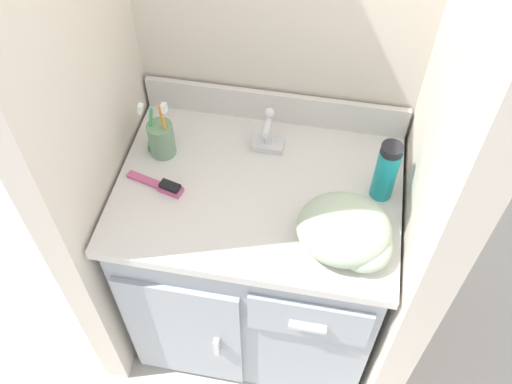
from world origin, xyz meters
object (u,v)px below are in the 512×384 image
(toothbrush_cup, at_px, (161,138))
(hand_towel, at_px, (348,233))
(shaving_cream_can, at_px, (386,171))
(hairbrush, at_px, (162,185))

(toothbrush_cup, distance_m, hand_towel, 0.59)
(shaving_cream_can, bearing_deg, toothbrush_cup, 176.32)
(toothbrush_cup, relative_size, shaving_cream_can, 1.07)
(toothbrush_cup, bearing_deg, shaving_cream_can, -3.68)
(shaving_cream_can, height_order, hand_towel, shaving_cream_can)
(hairbrush, xyz_separation_m, hand_towel, (0.51, -0.09, 0.04))
(toothbrush_cup, xyz_separation_m, hairbrush, (0.03, -0.13, -0.05))
(toothbrush_cup, relative_size, hand_towel, 0.82)
(toothbrush_cup, height_order, hairbrush, toothbrush_cup)
(shaving_cream_can, xyz_separation_m, hairbrush, (-0.58, -0.09, -0.08))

